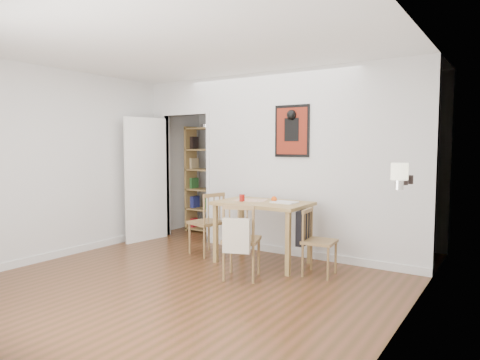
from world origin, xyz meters
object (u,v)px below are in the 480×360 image
Objects in this scene: ceramic_jar_b at (410,180)px; fireplace at (405,242)px; chair_front at (241,240)px; bookshelf at (207,180)px; chair_right at (318,241)px; notebook at (284,202)px; red_glass at (242,198)px; ceramic_jar_a at (403,179)px; mantel_lamp at (399,173)px; orange_fruit at (274,199)px; dining_table at (263,209)px; chair_left at (207,223)px.

fireplace is at bearing -83.28° from ceramic_jar_b.
chair_front is 2.84m from bookshelf.
chair_right is 2.56× the size of notebook.
fireplace is at bearing -10.99° from red_glass.
bookshelf is at bearing 154.79° from fireplace.
ceramic_jar_a is (1.55, -0.44, 0.39)m from notebook.
bookshelf is 4.36m from mantel_lamp.
notebook is at bearing -3.95° from orange_fruit.
dining_table is at bearing -33.66° from bookshelf.
red_glass reaches higher than dining_table.
ceramic_jar_b is at bearing -3.27° from red_glass.
orange_fruit reaches higher than chair_front.
chair_right is (1.72, -0.05, -0.03)m from chair_left.
fireplace is at bearing -18.66° from orange_fruit.
ceramic_jar_a is (1.83, -0.38, 0.50)m from dining_table.
chair_front is (1.02, -0.66, 0.00)m from chair_left.
orange_fruit is at bearing 152.26° from mantel_lamp.
chair_right is at bearing 144.61° from mantel_lamp.
orange_fruit is at bearing 6.05° from chair_left.
dining_table is 0.31m from red_glass.
red_glass is at bearing 160.74° from mantel_lamp.
orange_fruit is at bearing 170.16° from ceramic_jar_b.
ceramic_jar_b reaches higher than orange_fruit.
fireplace is at bearing -15.47° from dining_table.
red_glass is at bearing 122.35° from chair_front.
chair_right is 1.16m from red_glass.
ceramic_jar_a is at bearing -14.71° from orange_fruit.
notebook is at bearing 150.31° from mantel_lamp.
mantel_lamp is at bearing -29.69° from notebook.
ceramic_jar_a is 0.15m from ceramic_jar_b.
ceramic_jar_b is (1.04, -0.14, 0.79)m from chair_right.
red_glass is at bearing -156.94° from dining_table.
chair_right is 0.64× the size of fireplace.
ceramic_jar_b reaches higher than notebook.
bookshelf is 2.34m from orange_fruit.
chair_right is 3.37× the size of mantel_lamp.
orange_fruit is (1.03, 0.11, 0.41)m from chair_left.
dining_table is 13.31× the size of ceramic_jar_b.
notebook is (1.19, 0.10, 0.38)m from chair_left.
red_glass is at bearing -179.10° from chair_right.
chair_left is 2.87m from ceramic_jar_b.
mantel_lamp is (1.08, -0.77, 0.89)m from chair_right.
mantel_lamp is (1.77, -0.93, 0.45)m from orange_fruit.
bookshelf is at bearing 149.56° from orange_fruit.
fireplace is 17.05× the size of orange_fruit.
notebook is at bearing 164.08° from chair_right.
chair_left is 1.25m from notebook.
mantel_lamp is (2.16, -0.75, 0.44)m from red_glass.
orange_fruit reaches higher than dining_table.
fireplace is at bearing -20.00° from notebook.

